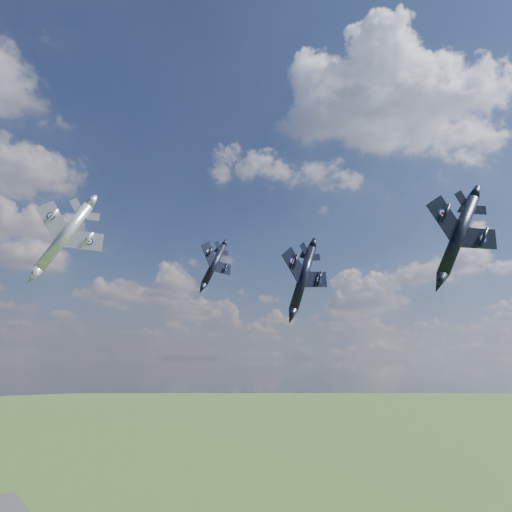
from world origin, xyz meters
TOP-DOWN VIEW (x-y plane):
  - jet_lead_navy at (6.79, 4.16)m, footprint 11.75×15.26m
  - jet_right_navy at (16.04, -16.15)m, footprint 16.89×19.50m
  - jet_high_navy at (10.73, 38.07)m, footprint 13.98×16.91m
  - jet_left_silver at (-26.28, 11.45)m, footprint 13.52×16.15m

SIDE VIEW (x-z plane):
  - jet_lead_navy at x=6.79m, z-range 76.96..83.77m
  - jet_left_silver at x=-26.28m, z-range 79.81..87.46m
  - jet_right_navy at x=16.04m, z-range 79.88..88.35m
  - jet_high_navy at x=10.73m, z-range 84.00..92.07m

